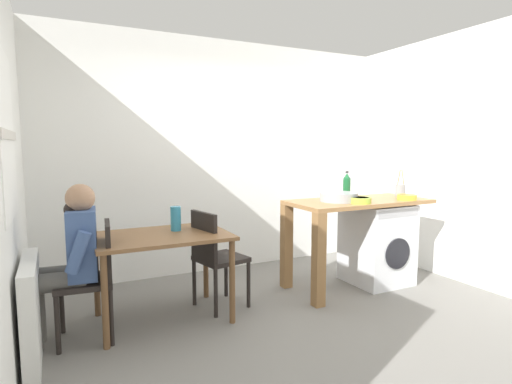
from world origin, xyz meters
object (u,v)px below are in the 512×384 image
at_px(colander, 407,197).
at_px(vase, 176,219).
at_px(dining_table, 162,246).
at_px(washing_machine, 377,243).
at_px(utensil_crock, 400,190).
at_px(seated_person, 70,255).
at_px(chair_person_seat, 94,274).
at_px(mixing_bowl, 360,200).
at_px(bottle_tall_green, 347,185).
at_px(chair_opposite, 214,254).

bearing_deg(colander, vase, 170.82).
bearing_deg(vase, dining_table, -146.31).
distance_m(washing_machine, utensil_crock, 0.67).
bearing_deg(seated_person, chair_person_seat, -90.00).
distance_m(seated_person, mixing_bowl, 2.62).
relative_size(seated_person, bottle_tall_green, 4.23).
xyz_separation_m(dining_table, seated_person, (-0.71, -0.09, 0.03)).
bearing_deg(bottle_tall_green, vase, -176.52).
relative_size(mixing_bowl, utensil_crock, 0.71).
bearing_deg(chair_opposite, colander, 68.32).
height_order(seated_person, washing_machine, seated_person).
height_order(bottle_tall_green, vase, bottle_tall_green).
bearing_deg(chair_person_seat, seated_person, 90.00).
distance_m(chair_opposite, colander, 2.10).
bearing_deg(colander, chair_person_seat, 176.75).
relative_size(bottle_tall_green, colander, 1.42).
relative_size(dining_table, washing_machine, 1.28).
bearing_deg(dining_table, vase, 33.69).
height_order(chair_person_seat, utensil_crock, utensil_crock).
relative_size(bottle_tall_green, vase, 1.33).
xyz_separation_m(mixing_bowl, vase, (-1.75, 0.36, -0.11)).
relative_size(chair_person_seat, colander, 4.50).
bearing_deg(utensil_crock, washing_machine, -171.90).
relative_size(seated_person, mixing_bowl, 5.67).
xyz_separation_m(chair_person_seat, vase, (0.70, 0.21, 0.34)).
bearing_deg(dining_table, seated_person, -172.61).
bearing_deg(utensil_crock, dining_table, 179.78).
distance_m(chair_person_seat, chair_opposite, 1.03).
height_order(washing_machine, mixing_bowl, mixing_bowl).
bearing_deg(colander, seated_person, 176.63).
bearing_deg(bottle_tall_green, chair_person_seat, -173.00).
distance_m(bottle_tall_green, utensil_crock, 0.62).
bearing_deg(chair_person_seat, utensil_crock, -82.66).
relative_size(dining_table, utensil_crock, 3.67).
relative_size(chair_person_seat, washing_machine, 1.05).
bearing_deg(mixing_bowl, chair_opposite, 168.32).
xyz_separation_m(chair_person_seat, bottle_tall_green, (2.66, 0.33, 0.54)).
bearing_deg(utensil_crock, chair_person_seat, -178.28).
bearing_deg(mixing_bowl, washing_machine, 25.32).
bearing_deg(dining_table, utensil_crock, -0.22).
distance_m(utensil_crock, vase, 2.54).
bearing_deg(bottle_tall_green, dining_table, -174.07).
distance_m(dining_table, mixing_bowl, 1.94).
height_order(chair_person_seat, colander, colander).
bearing_deg(utensil_crock, mixing_bowl, -162.34).
distance_m(dining_table, bottle_tall_green, 2.16).
xyz_separation_m(utensil_crock, vase, (-2.53, 0.11, -0.14)).
bearing_deg(washing_machine, bottle_tall_green, 125.44).
relative_size(seated_person, colander, 6.00).
relative_size(washing_machine, utensil_crock, 2.87).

